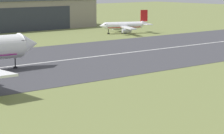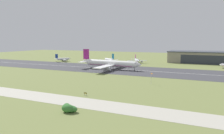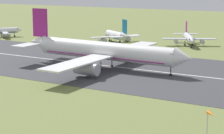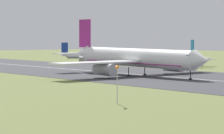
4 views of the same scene
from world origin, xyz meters
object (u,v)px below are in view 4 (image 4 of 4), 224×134
Objects in this scene: airplane_landing at (135,58)px; airplane_parked_west at (187,59)px; windsock_pole at (116,70)px; airplane_parked_far_east at (81,56)px.

airplane_parked_west is at bearing 116.77° from airplane_landing.
airplane_parked_far_east is at bearing 146.12° from windsock_pole.
airplane_landing is 53.74m from airplane_parked_west.
airplane_landing is 2.69× the size of airplane_parked_west.
windsock_pole is (70.89, -93.91, 2.65)m from airplane_parked_west.
airplane_landing reaches higher than windsock_pole.
airplane_landing is 3.10× the size of airplane_parked_far_east.
airplane_landing reaches higher than airplane_parked_west.
airplane_parked_far_east is at bearing -168.48° from airplane_parked_west.
airplane_parked_far_east is at bearing 154.27° from airplane_landing.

